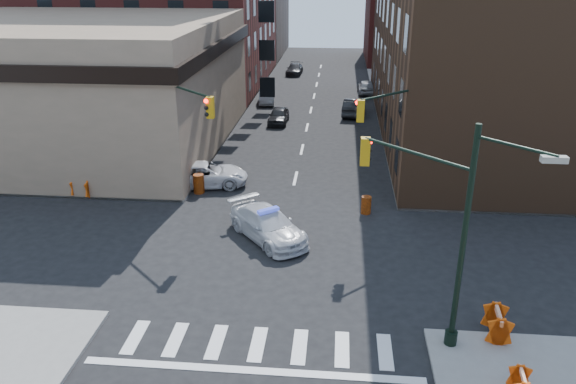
% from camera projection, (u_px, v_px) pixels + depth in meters
% --- Properties ---
extents(ground, '(140.00, 140.00, 0.00)m').
position_uv_depth(ground, '(278.00, 254.00, 26.28)').
color(ground, black).
rests_on(ground, ground).
extents(sidewalk_nw, '(34.00, 54.50, 0.15)m').
position_uv_depth(sidewalk_nw, '(93.00, 94.00, 58.42)').
color(sidewalk_nw, gray).
rests_on(sidewalk_nw, ground).
extents(sidewalk_ne, '(34.00, 54.50, 0.15)m').
position_uv_depth(sidewalk_ne, '(550.00, 103.00, 54.49)').
color(sidewalk_ne, gray).
rests_on(sidewalk_ne, ground).
extents(bank_building, '(22.00, 22.00, 9.00)m').
position_uv_depth(bank_building, '(73.00, 83.00, 41.25)').
color(bank_building, '#927860').
rests_on(bank_building, ground).
extents(commercial_row_ne, '(14.00, 34.00, 14.00)m').
position_uv_depth(commercial_row_ne, '(477.00, 42.00, 43.28)').
color(commercial_row_ne, '#4C311E').
rests_on(commercial_row_ne, ground).
extents(filler_ne, '(16.00, 16.00, 12.00)m').
position_uv_depth(filler_ne, '(426.00, 16.00, 76.31)').
color(filler_ne, '#5C201D').
rests_on(filler_ne, ground).
extents(signal_pole_se, '(5.40, 5.27, 8.00)m').
position_uv_depth(signal_pole_se, '(437.00, 219.00, 18.93)').
color(signal_pole_se, black).
rests_on(signal_pole_se, sidewalk_se).
extents(signal_pole_nw, '(3.58, 3.67, 8.00)m').
position_uv_depth(signal_pole_nw, '(180.00, 130.00, 30.07)').
color(signal_pole_nw, black).
rests_on(signal_pole_nw, sidewalk_nw).
extents(signal_pole_ne, '(3.67, 3.58, 8.00)m').
position_uv_depth(signal_pole_ne, '(401.00, 136.00, 29.08)').
color(signal_pole_ne, black).
rests_on(signal_pole_ne, sidewalk_ne).
extents(tree_ne_near, '(3.00, 3.00, 4.85)m').
position_uv_depth(tree_ne_near, '(397.00, 78.00, 48.30)').
color(tree_ne_near, black).
rests_on(tree_ne_near, sidewalk_ne).
extents(tree_ne_far, '(3.00, 3.00, 4.85)m').
position_uv_depth(tree_ne_far, '(390.00, 63.00, 55.68)').
color(tree_ne_far, black).
rests_on(tree_ne_far, sidewalk_ne).
extents(police_car, '(4.83, 5.30, 1.49)m').
position_uv_depth(police_car, '(268.00, 225.00, 27.46)').
color(police_car, silver).
rests_on(police_car, ground).
extents(pickup, '(5.58, 3.37, 1.45)m').
position_uv_depth(pickup, '(205.00, 174.00, 34.09)').
color(pickup, silver).
rests_on(pickup, ground).
extents(parked_car_wnear, '(1.64, 3.92, 1.32)m').
position_uv_depth(parked_car_wnear, '(279.00, 115.00, 47.62)').
color(parked_car_wnear, black).
rests_on(parked_car_wnear, ground).
extents(parked_car_wfar, '(1.89, 4.27, 1.36)m').
position_uv_depth(parked_car_wfar, '(267.00, 96.00, 54.44)').
color(parked_car_wfar, gray).
rests_on(parked_car_wfar, ground).
extents(parked_car_wdeep, '(1.99, 4.51, 1.29)m').
position_uv_depth(parked_car_wdeep, '(295.00, 69.00, 68.68)').
color(parked_car_wdeep, black).
rests_on(parked_car_wdeep, ground).
extents(parked_car_enear, '(2.08, 4.72, 1.51)m').
position_uv_depth(parked_car_enear, '(353.00, 107.00, 50.12)').
color(parked_car_enear, black).
rests_on(parked_car_enear, ground).
extents(parked_car_efar, '(1.77, 4.18, 1.41)m').
position_uv_depth(parked_car_efar, '(366.00, 87.00, 58.63)').
color(parked_car_efar, '#919499').
rests_on(parked_car_efar, ground).
extents(pedestrian_a, '(0.70, 0.62, 1.62)m').
position_uv_depth(pedestrian_a, '(178.00, 169.00, 34.24)').
color(pedestrian_a, black).
rests_on(pedestrian_a, sidewalk_nw).
extents(pedestrian_b, '(0.97, 0.84, 1.71)m').
position_uv_depth(pedestrian_b, '(85.00, 180.00, 32.45)').
color(pedestrian_b, black).
rests_on(pedestrian_b, sidewalk_nw).
extents(pedestrian_c, '(1.21, 0.97, 1.92)m').
position_uv_depth(pedestrian_c, '(74.00, 172.00, 33.34)').
color(pedestrian_c, '#1E212E').
rests_on(pedestrian_c, sidewalk_nw).
extents(barrel_road, '(0.61, 0.61, 0.97)m').
position_uv_depth(barrel_road, '(366.00, 205.00, 30.38)').
color(barrel_road, red).
rests_on(barrel_road, ground).
extents(barrel_bank, '(0.78, 0.78, 1.14)m').
position_uv_depth(barrel_bank, '(199.00, 184.00, 33.09)').
color(barrel_bank, '#E9570B').
rests_on(barrel_bank, ground).
extents(barricade_se_a, '(0.79, 1.42, 1.02)m').
position_uv_depth(barricade_se_a, '(497.00, 324.00, 20.05)').
color(barricade_se_a, '#CB4009').
rests_on(barricade_se_a, sidewalk_se).
extents(barricade_nw_a, '(1.43, 0.93, 0.99)m').
position_uv_depth(barricade_nw_a, '(162.00, 178.00, 33.72)').
color(barricade_nw_a, orange).
rests_on(barricade_nw_a, sidewalk_nw).
extents(barricade_nw_b, '(1.36, 0.84, 0.95)m').
position_uv_depth(barricade_nw_b, '(82.00, 188.00, 32.33)').
color(barricade_nw_b, '#E6460A').
rests_on(barricade_nw_b, sidewalk_nw).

